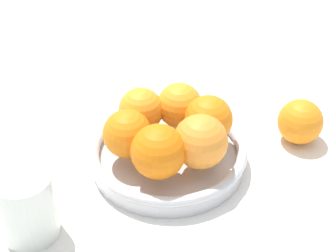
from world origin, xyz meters
The scene contains 5 objects.
ground_plane centered at (0.00, 0.00, 0.00)m, with size 4.00×4.00×0.00m, color white.
fruit_bowl centered at (0.00, 0.00, 0.02)m, with size 0.23×0.23×0.04m.
orange_pile centered at (0.00, 0.01, 0.07)m, with size 0.19×0.18×0.08m.
stray_orange centered at (-0.21, 0.00, 0.04)m, with size 0.07×0.07×0.07m, color orange.
drinking_glass centered at (0.21, 0.08, 0.05)m, with size 0.07×0.07×0.10m, color silver.
Camera 1 is at (0.18, 0.61, 0.55)m, focal length 60.00 mm.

